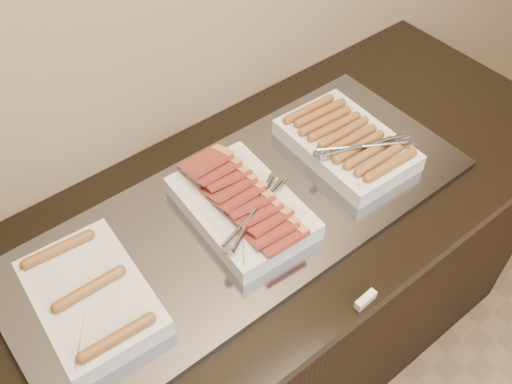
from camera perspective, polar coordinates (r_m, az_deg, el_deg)
counter at (r=1.79m, az=-1.55°, el=-12.05°), size 2.06×0.76×0.90m
warming_tray at (r=1.42m, az=-1.20°, el=-2.33°), size 1.20×0.50×0.02m
dish_left at (r=1.29m, az=-16.15°, el=-10.03°), size 0.24×0.34×0.07m
dish_center at (r=1.38m, az=-1.38°, el=-1.38°), size 0.27×0.37×0.10m
dish_right at (r=1.56m, az=9.11°, el=4.84°), size 0.27×0.36×0.08m
label_holder at (r=1.30m, az=10.88°, el=-10.55°), size 0.06×0.02×0.02m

